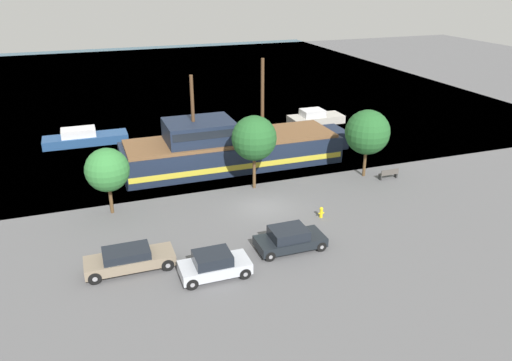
{
  "coord_description": "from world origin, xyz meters",
  "views": [
    {
      "loc": [
        -11.28,
        -29.97,
        15.59
      ],
      "look_at": [
        0.2,
        2.0,
        1.2
      ],
      "focal_mm": 35.0,
      "sensor_mm": 36.0,
      "label": 1
    }
  ],
  "objects_px": {
    "parked_car_curb_rear": "(290,239)",
    "bench_promenade_east": "(389,174)",
    "moored_boat_outer": "(84,138)",
    "parked_car_curb_front": "(129,259)",
    "fire_hydrant": "(321,212)",
    "parked_car_curb_mid": "(214,265)",
    "moored_boat_dockside": "(315,118)",
    "pirate_ship": "(229,148)"
  },
  "relations": [
    {
      "from": "moored_boat_dockside",
      "to": "moored_boat_outer",
      "type": "xyz_separation_m",
      "value": [
        -24.17,
        1.13,
        0.01
      ]
    },
    {
      "from": "moored_boat_dockside",
      "to": "moored_boat_outer",
      "type": "relative_size",
      "value": 0.76
    },
    {
      "from": "pirate_ship",
      "to": "fire_hydrant",
      "type": "distance_m",
      "value": 12.0
    },
    {
      "from": "parked_car_curb_rear",
      "to": "bench_promenade_east",
      "type": "height_order",
      "value": "parked_car_curb_rear"
    },
    {
      "from": "parked_car_curb_rear",
      "to": "fire_hydrant",
      "type": "distance_m",
      "value": 4.82
    },
    {
      "from": "parked_car_curb_front",
      "to": "pirate_ship",
      "type": "bearing_deg",
      "value": 53.85
    },
    {
      "from": "parked_car_curb_front",
      "to": "fire_hydrant",
      "type": "xyz_separation_m",
      "value": [
        13.04,
        2.17,
        -0.27
      ]
    },
    {
      "from": "parked_car_curb_mid",
      "to": "parked_car_curb_rear",
      "type": "distance_m",
      "value": 5.21
    },
    {
      "from": "pirate_ship",
      "to": "parked_car_curb_mid",
      "type": "xyz_separation_m",
      "value": [
        -5.72,
        -15.95,
        -0.82
      ]
    },
    {
      "from": "moored_boat_dockside",
      "to": "parked_car_curb_mid",
      "type": "bearing_deg",
      "value": -126.19
    },
    {
      "from": "pirate_ship",
      "to": "parked_car_curb_rear",
      "type": "xyz_separation_m",
      "value": [
        -0.67,
        -14.66,
        -0.85
      ]
    },
    {
      "from": "parked_car_curb_rear",
      "to": "bench_promenade_east",
      "type": "bearing_deg",
      "value": 31.83
    },
    {
      "from": "pirate_ship",
      "to": "bench_promenade_east",
      "type": "bearing_deg",
      "value": -33.11
    },
    {
      "from": "parked_car_curb_mid",
      "to": "fire_hydrant",
      "type": "xyz_separation_m",
      "value": [
        8.73,
        4.4,
        -0.31
      ]
    },
    {
      "from": "parked_car_curb_rear",
      "to": "pirate_ship",
      "type": "bearing_deg",
      "value": 87.39
    },
    {
      "from": "moored_boat_dockside",
      "to": "parked_car_curb_rear",
      "type": "distance_m",
      "value": 27.26
    },
    {
      "from": "parked_car_curb_mid",
      "to": "fire_hydrant",
      "type": "bearing_deg",
      "value": 26.74
    },
    {
      "from": "parked_car_curb_front",
      "to": "bench_promenade_east",
      "type": "bearing_deg",
      "value": 16.85
    },
    {
      "from": "pirate_ship",
      "to": "parked_car_curb_front",
      "type": "xyz_separation_m",
      "value": [
        -10.03,
        -13.72,
        -0.85
      ]
    },
    {
      "from": "moored_boat_dockside",
      "to": "parked_car_curb_mid",
      "type": "xyz_separation_m",
      "value": [
        -18.35,
        -25.09,
        0.13
      ]
    },
    {
      "from": "parked_car_curb_rear",
      "to": "bench_promenade_east",
      "type": "relative_size",
      "value": 2.63
    },
    {
      "from": "parked_car_curb_rear",
      "to": "moored_boat_dockside",
      "type": "bearing_deg",
      "value": 60.79
    },
    {
      "from": "moored_boat_outer",
      "to": "parked_car_curb_front",
      "type": "height_order",
      "value": "moored_boat_outer"
    },
    {
      "from": "moored_boat_dockside",
      "to": "moored_boat_outer",
      "type": "bearing_deg",
      "value": 177.31
    },
    {
      "from": "moored_boat_outer",
      "to": "moored_boat_dockside",
      "type": "bearing_deg",
      "value": -2.69
    },
    {
      "from": "moored_boat_outer",
      "to": "bench_promenade_east",
      "type": "xyz_separation_m",
      "value": [
        22.73,
        -17.56,
        -0.16
      ]
    },
    {
      "from": "pirate_ship",
      "to": "moored_boat_dockside",
      "type": "height_order",
      "value": "pirate_ship"
    },
    {
      "from": "parked_car_curb_rear",
      "to": "bench_promenade_east",
      "type": "distance_m",
      "value": 13.96
    },
    {
      "from": "parked_car_curb_rear",
      "to": "parked_car_curb_mid",
      "type": "bearing_deg",
      "value": -165.6
    },
    {
      "from": "pirate_ship",
      "to": "parked_car_curb_front",
      "type": "distance_m",
      "value": 17.02
    },
    {
      "from": "parked_car_curb_mid",
      "to": "fire_hydrant",
      "type": "relative_size",
      "value": 5.03
    },
    {
      "from": "moored_boat_outer",
      "to": "parked_car_curb_rear",
      "type": "xyz_separation_m",
      "value": [
        10.87,
        -24.92,
        0.09
      ]
    },
    {
      "from": "fire_hydrant",
      "to": "parked_car_curb_mid",
      "type": "bearing_deg",
      "value": -153.26
    },
    {
      "from": "moored_boat_outer",
      "to": "parked_car_curb_front",
      "type": "xyz_separation_m",
      "value": [
        1.51,
        -23.99,
        0.09
      ]
    },
    {
      "from": "parked_car_curb_front",
      "to": "fire_hydrant",
      "type": "bearing_deg",
      "value": 9.44
    },
    {
      "from": "pirate_ship",
      "to": "fire_hydrant",
      "type": "height_order",
      "value": "pirate_ship"
    },
    {
      "from": "moored_boat_outer",
      "to": "bench_promenade_east",
      "type": "bearing_deg",
      "value": -37.7
    },
    {
      "from": "moored_boat_outer",
      "to": "parked_car_curb_front",
      "type": "relative_size",
      "value": 1.6
    },
    {
      "from": "moored_boat_outer",
      "to": "parked_car_curb_mid",
      "type": "bearing_deg",
      "value": -77.49
    },
    {
      "from": "parked_car_curb_rear",
      "to": "fire_hydrant",
      "type": "xyz_separation_m",
      "value": [
        3.68,
        3.1,
        -0.27
      ]
    },
    {
      "from": "pirate_ship",
      "to": "moored_boat_dockside",
      "type": "relative_size",
      "value": 3.31
    },
    {
      "from": "moored_boat_dockside",
      "to": "bench_promenade_east",
      "type": "distance_m",
      "value": 16.49
    }
  ]
}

